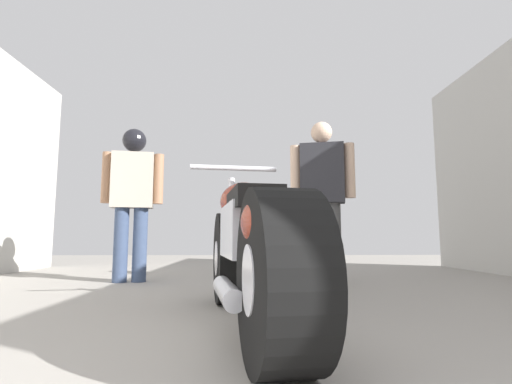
% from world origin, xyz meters
% --- Properties ---
extents(ground_plane, '(15.70, 15.70, 0.00)m').
position_xyz_m(ground_plane, '(0.00, 3.21, 0.00)').
color(ground_plane, gray).
extents(motorcycle_maroon_cruiser, '(0.69, 2.13, 0.99)m').
position_xyz_m(motorcycle_maroon_cruiser, '(-0.02, 2.36, 0.41)').
color(motorcycle_maroon_cruiser, black).
rests_on(motorcycle_maroon_cruiser, ground_plane).
extents(mechanic_in_blue, '(0.70, 0.35, 1.74)m').
position_xyz_m(mechanic_in_blue, '(0.79, 4.41, 0.99)').
color(mechanic_in_blue, '#4C4C4C').
rests_on(mechanic_in_blue, ground_plane).
extents(mechanic_with_helmet, '(0.66, 0.31, 1.68)m').
position_xyz_m(mechanic_with_helmet, '(-1.29, 4.52, 1.01)').
color(mechanic_with_helmet, '#384766').
rests_on(mechanic_with_helmet, ground_plane).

